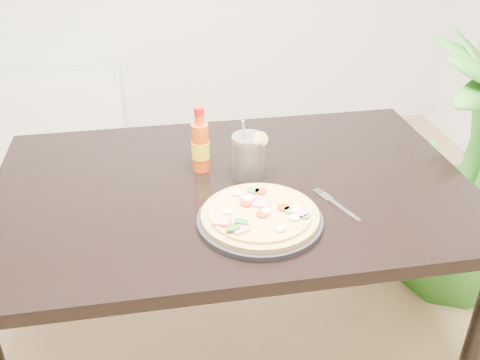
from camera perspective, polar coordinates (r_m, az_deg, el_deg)
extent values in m
cube|color=black|center=(1.59, -0.75, -0.95)|extent=(1.40, 0.90, 0.04)
cylinder|color=black|center=(1.76, 23.67, -16.14)|extent=(0.06, 0.06, 0.71)
cylinder|color=black|center=(2.15, -19.62, -5.63)|extent=(0.06, 0.06, 0.71)
cylinder|color=black|center=(2.27, 13.80, -2.49)|extent=(0.06, 0.06, 0.71)
cylinder|color=black|center=(1.41, 2.13, -4.30)|extent=(0.33, 0.33, 0.02)
cylinder|color=tan|center=(1.40, 2.14, -3.79)|extent=(0.31, 0.31, 0.01)
cylinder|color=#E4C663|center=(1.39, 2.15, -3.43)|extent=(0.27, 0.27, 0.01)
cube|color=pink|center=(1.44, 0.85, -1.91)|extent=(0.05, 0.05, 0.01)
cube|color=pink|center=(1.34, -1.98, -4.42)|extent=(0.05, 0.05, 0.01)
cube|color=pink|center=(1.39, 6.33, -3.39)|extent=(0.05, 0.05, 0.01)
cube|color=pink|center=(1.41, 2.30, -2.58)|extent=(0.05, 0.05, 0.01)
cube|color=pink|center=(1.32, -0.02, -5.27)|extent=(0.05, 0.05, 0.01)
cylinder|color=#B03212|center=(1.41, 0.69, -2.52)|extent=(0.03, 0.03, 0.01)
cylinder|color=#B03212|center=(1.38, 6.42, -3.73)|extent=(0.03, 0.03, 0.01)
cylinder|color=#B03212|center=(1.34, -1.58, -4.64)|extent=(0.03, 0.03, 0.01)
cylinder|color=#B03212|center=(1.37, 2.37, -3.68)|extent=(0.03, 0.03, 0.01)
cylinder|color=#B03212|center=(1.46, 2.19, -1.23)|extent=(0.03, 0.03, 0.01)
cylinder|color=#B03212|center=(1.40, 4.66, -2.96)|extent=(0.03, 0.03, 0.01)
cylinder|color=#337C29|center=(1.38, 6.82, -3.77)|extent=(0.03, 0.03, 0.01)
cylinder|color=#337C29|center=(1.39, 5.39, -3.25)|extent=(0.03, 0.03, 0.01)
cylinder|color=#337C29|center=(1.47, 1.43, -1.13)|extent=(0.03, 0.03, 0.01)
ellipsoid|color=white|center=(1.43, 0.80, -2.00)|extent=(0.03, 0.03, 0.01)
ellipsoid|color=white|center=(1.45, -0.29, -1.43)|extent=(0.03, 0.03, 0.01)
ellipsoid|color=white|center=(1.38, -1.36, -3.32)|extent=(0.03, 0.03, 0.01)
ellipsoid|color=white|center=(1.36, 5.84, -4.00)|extent=(0.03, 0.03, 0.01)
ellipsoid|color=white|center=(1.32, 4.30, -5.17)|extent=(0.03, 0.03, 0.01)
ellipsoid|color=white|center=(1.40, 6.05, -3.10)|extent=(0.03, 0.03, 0.01)
ellipsoid|color=white|center=(1.38, 2.81, -3.34)|extent=(0.03, 0.03, 0.01)
ellipsoid|color=#1A7022|center=(1.31, -0.78, -5.11)|extent=(0.04, 0.03, 0.00)
ellipsoid|color=#1A7022|center=(1.33, 0.13, -4.41)|extent=(0.05, 0.04, 0.00)
cylinder|color=#E04D0D|center=(1.62, -4.24, 3.48)|extent=(0.06, 0.06, 0.15)
cylinder|color=yellow|center=(1.62, -4.23, 3.24)|extent=(0.05, 0.05, 0.05)
cylinder|color=#E04D0D|center=(1.58, -4.36, 6.46)|extent=(0.03, 0.03, 0.03)
cylinder|color=red|center=(1.57, -4.40, 7.36)|extent=(0.03, 0.03, 0.02)
cylinder|color=black|center=(1.60, 0.88, 2.35)|extent=(0.09, 0.09, 0.11)
cylinder|color=silver|center=(1.59, 0.89, 2.61)|extent=(0.10, 0.10, 0.13)
cylinder|color=#F2E059|center=(1.55, 2.21, 4.38)|extent=(0.04, 0.01, 0.04)
cylinder|color=#B2B2B7|center=(1.58, 0.47, 3.94)|extent=(0.03, 0.06, 0.17)
cube|color=silver|center=(1.48, 11.10, -3.20)|extent=(0.06, 0.12, 0.00)
cube|color=silver|center=(1.53, 9.16, -1.79)|extent=(0.04, 0.05, 0.00)
cube|color=silver|center=(1.54, 8.14, -1.33)|extent=(0.01, 0.03, 0.00)
cube|color=silver|center=(1.55, 8.31, -1.27)|extent=(0.01, 0.03, 0.00)
cube|color=silver|center=(1.55, 8.48, -1.21)|extent=(0.01, 0.03, 0.00)
cube|color=silver|center=(1.55, 8.66, -1.15)|extent=(0.01, 0.03, 0.00)
imported|color=#2D7A20|center=(2.28, 23.38, 0.55)|extent=(0.82, 0.82, 1.04)
cylinder|color=brown|center=(2.49, 21.47, -7.63)|extent=(0.28, 0.28, 0.22)
cube|color=white|center=(3.50, -23.79, 5.84)|extent=(1.40, 0.34, 0.50)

